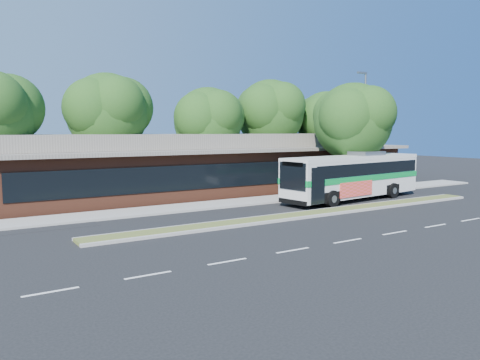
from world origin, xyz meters
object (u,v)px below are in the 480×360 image
at_px(transit_bus, 354,173).
at_px(sedan, 41,200).
at_px(lamp_post, 364,128).
at_px(sidewalk_tree, 355,120).

distance_m(transit_bus, sedan, 19.88).
bearing_deg(lamp_post, sidewalk_tree, -163.87).
xyz_separation_m(transit_bus, sedan, (-18.95, 5.89, -1.09)).
height_order(transit_bus, sedan, transit_bus).
height_order(transit_bus, sidewalk_tree, sidewalk_tree).
bearing_deg(sidewalk_tree, sedan, 169.77).
distance_m(lamp_post, transit_bus, 5.28).
height_order(lamp_post, sedan, lamp_post).
xyz_separation_m(sedan, sidewalk_tree, (21.14, -3.81, 4.76)).
relative_size(transit_bus, sedan, 2.36).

